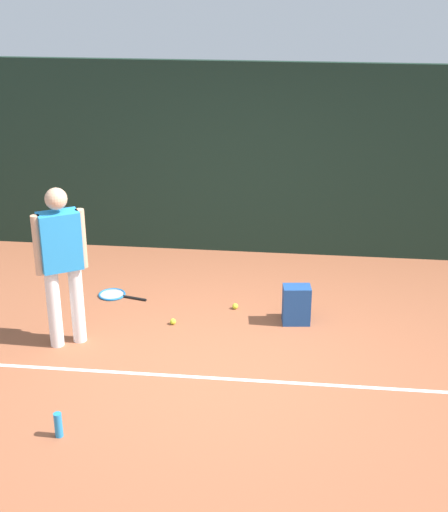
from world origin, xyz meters
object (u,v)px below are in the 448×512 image
(backpack, at_px, (296,305))
(tennis_ball_by_fence, at_px, (235,306))
(water_bottle, at_px, (58,425))
(tennis_player, at_px, (61,258))
(tennis_racket, at_px, (114,295))
(tennis_ball_near_player, at_px, (173,322))

(backpack, bearing_deg, tennis_ball_by_fence, -26.18)
(backpack, relative_size, water_bottle, 1.93)
(backpack, height_order, water_bottle, backpack)
(tennis_player, height_order, tennis_racket, tennis_player)
(tennis_racket, relative_size, tennis_ball_near_player, 9.65)
(tennis_racket, height_order, tennis_ball_by_fence, tennis_ball_by_fence)
(tennis_player, distance_m, tennis_ball_near_player, 1.48)
(tennis_racket, bearing_deg, backpack, -177.42)
(tennis_ball_by_fence, bearing_deg, water_bottle, -116.10)
(tennis_ball_by_fence, bearing_deg, tennis_player, -149.47)
(tennis_racket, xyz_separation_m, backpack, (2.17, -0.42, 0.20))
(tennis_player, distance_m, water_bottle, 1.84)
(backpack, distance_m, tennis_ball_near_player, 1.37)
(tennis_racket, distance_m, backpack, 2.22)
(backpack, bearing_deg, water_bottle, 42.96)
(tennis_ball_near_player, relative_size, water_bottle, 0.29)
(tennis_player, distance_m, tennis_racket, 1.51)
(tennis_player, relative_size, tennis_ball_near_player, 25.76)
(water_bottle, bearing_deg, tennis_ball_near_player, 73.85)
(tennis_racket, xyz_separation_m, tennis_ball_by_fence, (1.47, -0.18, 0.02))
(tennis_player, relative_size, tennis_racket, 2.67)
(tennis_racket, relative_size, tennis_ball_by_fence, 9.65)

